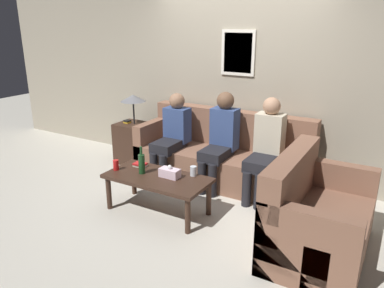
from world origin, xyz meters
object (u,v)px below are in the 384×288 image
object	(u,v)px
wine_bottle	(142,163)
drinking_glass	(193,171)
person_left	(172,133)
person_right	(266,146)
couch_main	(223,158)
couch_side	(315,219)
coffee_table	(158,181)
person_middle	(221,137)

from	to	relation	value
wine_bottle	drinking_glass	world-z (taller)	wine_bottle
person_left	person_right	distance (m)	1.33
couch_main	person_left	bearing A→B (deg)	-161.46
wine_bottle	person_right	distance (m)	1.51
couch_side	wine_bottle	world-z (taller)	couch_side
person_left	drinking_glass	bearing A→B (deg)	-44.20
wine_bottle	person_right	size ratio (longest dim) A/B	0.26
coffee_table	person_left	distance (m)	1.10
couch_main	person_middle	size ratio (longest dim) A/B	1.89
couch_main	couch_side	world-z (taller)	same
couch_side	person_middle	world-z (taller)	person_middle
coffee_table	person_middle	size ratio (longest dim) A/B	0.96
drinking_glass	person_left	xyz separation A→B (m)	(-0.77, 0.75, 0.14)
coffee_table	person_middle	xyz separation A→B (m)	(0.28, 1.03, 0.29)
coffee_table	wine_bottle	bearing A→B (deg)	-176.43
person_left	person_right	size ratio (longest dim) A/B	0.95
drinking_glass	person_right	xyz separation A→B (m)	(0.56, 0.79, 0.17)
couch_side	wine_bottle	bearing A→B (deg)	93.90
person_middle	person_right	size ratio (longest dim) A/B	1.01
drinking_glass	person_left	distance (m)	1.08
wine_bottle	person_middle	distance (m)	1.15
person_left	person_middle	world-z (taller)	person_middle
wine_bottle	person_left	world-z (taller)	person_left
drinking_glass	person_left	world-z (taller)	person_left
person_right	person_left	bearing A→B (deg)	-178.19
person_left	person_middle	distance (m)	0.72
coffee_table	person_right	size ratio (longest dim) A/B	0.96
couch_side	wine_bottle	size ratio (longest dim) A/B	4.08
person_middle	person_right	xyz separation A→B (m)	(0.62, -0.01, -0.01)
couch_main	drinking_glass	xyz separation A→B (m)	(0.10, -0.97, 0.17)
person_right	drinking_glass	bearing A→B (deg)	-125.34
person_middle	person_left	bearing A→B (deg)	-175.69
person_middle	couch_main	bearing A→B (deg)	103.60
drinking_glass	wine_bottle	bearing A→B (deg)	-156.48
person_left	person_middle	xyz separation A→B (m)	(0.71, 0.05, 0.04)
couch_side	person_middle	xyz separation A→B (m)	(-1.44, 0.91, 0.35)
person_left	person_right	world-z (taller)	person_right
drinking_glass	person_left	bearing A→B (deg)	135.80
couch_main	drinking_glass	size ratio (longest dim) A/B	21.01
drinking_glass	person_middle	distance (m)	0.83
drinking_glass	person_middle	world-z (taller)	person_middle
drinking_glass	person_middle	bearing A→B (deg)	94.08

